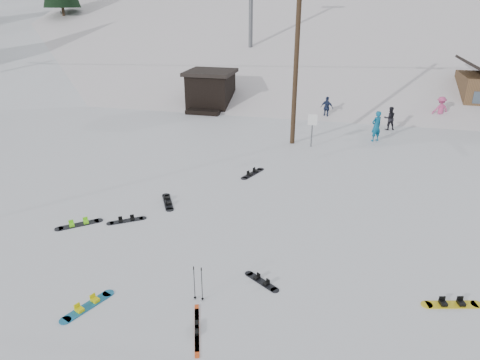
# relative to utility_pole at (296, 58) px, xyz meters

# --- Properties ---
(ground) EXTENTS (200.00, 200.00, 0.00)m
(ground) POSITION_rel_utility_pole_xyz_m (-2.00, -14.00, -4.68)
(ground) COLOR white
(ground) RESTS_ON ground
(ski_slope) EXTENTS (60.00, 85.24, 65.97)m
(ski_slope) POSITION_rel_utility_pole_xyz_m (-2.00, 41.00, -16.68)
(ski_slope) COLOR silver
(ski_slope) RESTS_ON ground
(ridge_left) EXTENTS (47.54, 95.03, 58.38)m
(ridge_left) POSITION_rel_utility_pole_xyz_m (-38.00, 34.00, -15.68)
(ridge_left) COLOR white
(ridge_left) RESTS_ON ground
(treeline_left) EXTENTS (20.00, 64.00, 10.00)m
(treeline_left) POSITION_rel_utility_pole_xyz_m (-36.00, 26.00, -4.68)
(treeline_left) COLOR black
(treeline_left) RESTS_ON ground
(treeline_crest) EXTENTS (50.00, 6.00, 10.00)m
(treeline_crest) POSITION_rel_utility_pole_xyz_m (-2.00, 72.00, -4.68)
(treeline_crest) COLOR black
(treeline_crest) RESTS_ON ski_slope
(utility_pole) EXTENTS (2.00, 0.26, 9.00)m
(utility_pole) POSITION_rel_utility_pole_xyz_m (0.00, 0.00, 0.00)
(utility_pole) COLOR #3A2819
(utility_pole) RESTS_ON ground
(trail_sign) EXTENTS (0.50, 0.09, 1.85)m
(trail_sign) POSITION_rel_utility_pole_xyz_m (1.10, -0.42, -3.41)
(trail_sign) COLOR #595B60
(trail_sign) RESTS_ON ground
(lift_hut) EXTENTS (3.40, 4.10, 2.75)m
(lift_hut) POSITION_rel_utility_pole_xyz_m (-7.00, 6.94, -3.32)
(lift_hut) COLOR black
(lift_hut) RESTS_ON ground
(hero_snowboard) EXTENTS (0.82, 1.56, 0.12)m
(hero_snowboard) POSITION_rel_utility_pole_xyz_m (-3.53, -15.30, -4.65)
(hero_snowboard) COLOR #186FA0
(hero_snowboard) RESTS_ON ground
(hero_skis) EXTENTS (0.72, 1.79, 0.10)m
(hero_skis) POSITION_rel_utility_pole_xyz_m (-0.39, -15.41, -4.65)
(hero_skis) COLOR #D54215
(hero_skis) RESTS_ON ground
(ski_poles) EXTENTS (0.29, 0.08, 1.06)m
(ski_poles) POSITION_rel_utility_pole_xyz_m (-0.72, -14.30, -4.14)
(ski_poles) COLOR black
(ski_poles) RESTS_ON ground
(board_scatter_a) EXTENTS (1.26, 0.94, 0.10)m
(board_scatter_a) POSITION_rel_utility_pole_xyz_m (-4.78, -10.68, -4.65)
(board_scatter_a) COLOR black
(board_scatter_a) RESTS_ON ground
(board_scatter_b) EXTENTS (0.99, 1.53, 0.12)m
(board_scatter_b) POSITION_rel_utility_pole_xyz_m (-3.90, -8.86, -4.65)
(board_scatter_b) COLOR black
(board_scatter_b) RESTS_ON ground
(board_scatter_c) EXTENTS (1.36, 1.21, 0.12)m
(board_scatter_c) POSITION_rel_utility_pole_xyz_m (-6.32, -11.37, -4.65)
(board_scatter_c) COLOR black
(board_scatter_c) RESTS_ON ground
(board_scatter_d) EXTENTS (1.13, 0.84, 0.09)m
(board_scatter_d) POSITION_rel_utility_pole_xyz_m (0.80, -13.12, -4.66)
(board_scatter_d) COLOR black
(board_scatter_d) RESTS_ON ground
(board_scatter_e) EXTENTS (1.62, 0.65, 0.12)m
(board_scatter_e) POSITION_rel_utility_pole_xyz_m (5.98, -12.90, -4.65)
(board_scatter_e) COLOR yellow
(board_scatter_e) RESTS_ON ground
(board_scatter_f) EXTENTS (0.83, 1.62, 0.12)m
(board_scatter_f) POSITION_rel_utility_pole_xyz_m (-1.21, -5.07, -4.65)
(board_scatter_f) COLOR black
(board_scatter_f) RESTS_ON ground
(skier_teal) EXTENTS (0.76, 0.73, 1.76)m
(skier_teal) POSITION_rel_utility_pole_xyz_m (4.58, 1.52, -3.80)
(skier_teal) COLOR #0C597F
(skier_teal) RESTS_ON ground
(skier_dark) EXTENTS (0.82, 0.71, 1.45)m
(skier_dark) POSITION_rel_utility_pole_xyz_m (5.51, 4.13, -3.95)
(skier_dark) COLOR black
(skier_dark) RESTS_ON ground
(skier_pink) EXTENTS (1.23, 1.00, 1.66)m
(skier_pink) POSITION_rel_utility_pole_xyz_m (8.90, 6.91, -3.85)
(skier_pink) COLOR #C8467F
(skier_pink) RESTS_ON ground
(skier_navy) EXTENTS (0.96, 0.64, 1.52)m
(skier_navy) POSITION_rel_utility_pole_xyz_m (1.57, 5.82, -3.92)
(skier_navy) COLOR #1C2748
(skier_navy) RESTS_ON ground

